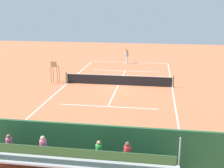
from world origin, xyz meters
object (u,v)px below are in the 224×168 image
Objects in this scene: courtside_bench at (125,147)px; equipment_bag at (91,153)px; tennis_racket at (124,64)px; tennis_ball_near at (133,64)px; umpire_chair at (55,70)px; tennis_player at (127,55)px; bleacher_stand at (71,159)px; tennis_net at (118,80)px.

courtside_bench is 1.76m from equipment_bag.
tennis_ball_near reaches higher than tennis_racket.
umpire_chair reaches higher than tennis_player.
bleacher_stand is 4.70× the size of tennis_player.
courtside_bench is (-8.25, 13.18, -0.76)m from umpire_chair.
equipment_bag is 23.55m from tennis_racket.
tennis_player is at bearing -88.56° from tennis_net.
bleacher_stand is 2.10m from equipment_bag.
tennis_racket is 1.25m from tennis_ball_near.
tennis_player is 1.52m from tennis_ball_near.
equipment_bag reaches higher than tennis_racket.
equipment_bag is 0.47× the size of tennis_player.
courtside_bench reaches higher than tennis_ball_near.
equipment_bag is 24.02m from tennis_player.
bleacher_stand is 2.98m from courtside_bench.
equipment_bag is at bearing 4.27° from courtside_bench.
tennis_player is at bearing -84.45° from courtside_bench.
tennis_net is 13.41m from equipment_bag.
tennis_net is 4.81× the size of umpire_chair.
tennis_net is 5.72× the size of courtside_bench.
tennis_net is 6.25m from umpire_chair.
bleacher_stand is 25.22m from tennis_ball_near.
courtside_bench is at bearing -175.73° from equipment_bag.
tennis_net is 10.16m from tennis_racket.
equipment_bag is at bearing 89.25° from tennis_ball_near.
umpire_chair reaches higher than courtside_bench.
tennis_player reaches higher than courtside_bench.
equipment_bag is (1.72, 0.13, -0.38)m from courtside_bench.
tennis_player is (2.32, -23.87, 0.46)m from courtside_bench.
courtside_bench reaches higher than tennis_racket.
courtside_bench is at bearing -136.12° from bleacher_stand.
tennis_racket is at bearing -87.77° from equipment_bag.
umpire_chair is 12.23m from tennis_player.
umpire_chair is at bearing -63.84° from equipment_bag.
courtside_bench is at bearing 122.06° from umpire_chair.
umpire_chair is 32.42× the size of tennis_ball_near.
tennis_net is at bearing 91.44° from tennis_player.
tennis_player reaches higher than equipment_bag.
equipment_bag is 23.27m from tennis_ball_near.
tennis_net is 10.61m from tennis_player.
tennis_ball_near is at bearing -86.51° from courtside_bench.
tennis_ball_near is at bearing -90.75° from equipment_bag.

